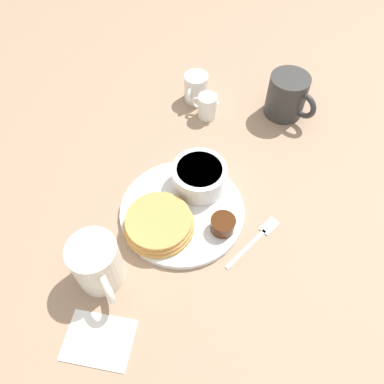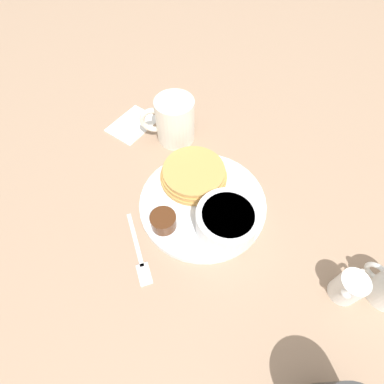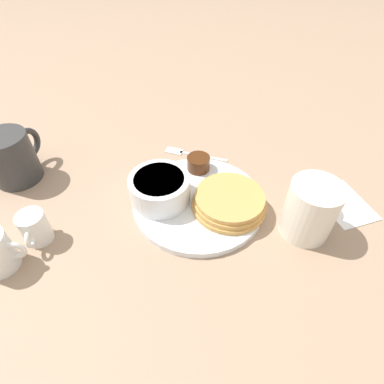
% 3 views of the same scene
% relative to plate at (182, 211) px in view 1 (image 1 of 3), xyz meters
% --- Properties ---
extents(ground_plane, '(4.00, 4.00, 0.00)m').
position_rel_plate_xyz_m(ground_plane, '(0.00, 0.00, -0.01)').
color(ground_plane, '#9E7F66').
extents(plate, '(0.23, 0.23, 0.01)m').
position_rel_plate_xyz_m(plate, '(0.00, 0.00, 0.00)').
color(plate, white).
rests_on(plate, ground_plane).
extents(pancake_stack, '(0.13, 0.13, 0.03)m').
position_rel_plate_xyz_m(pancake_stack, '(-0.04, -0.04, 0.02)').
color(pancake_stack, tan).
rests_on(pancake_stack, plate).
extents(bowl, '(0.10, 0.10, 0.05)m').
position_rel_plate_xyz_m(bowl, '(0.03, 0.06, 0.03)').
color(bowl, white).
rests_on(bowl, plate).
extents(syrup_cup, '(0.04, 0.04, 0.03)m').
position_rel_plate_xyz_m(syrup_cup, '(0.07, -0.04, 0.02)').
color(syrup_cup, '#47230F').
rests_on(syrup_cup, plate).
extents(butter_ramekin, '(0.05, 0.05, 0.05)m').
position_rel_plate_xyz_m(butter_ramekin, '(0.05, 0.07, 0.02)').
color(butter_ramekin, white).
rests_on(butter_ramekin, plate).
extents(coffee_mug, '(0.08, 0.11, 0.10)m').
position_rel_plate_xyz_m(coffee_mug, '(-0.12, -0.13, 0.04)').
color(coffee_mug, silver).
rests_on(coffee_mug, ground_plane).
extents(creamer_pitcher_near, '(0.06, 0.04, 0.06)m').
position_rel_plate_xyz_m(creamer_pitcher_near, '(0.04, 0.26, 0.02)').
color(creamer_pitcher_near, white).
rests_on(creamer_pitcher_near, ground_plane).
extents(creamer_pitcher_far, '(0.05, 0.08, 0.07)m').
position_rel_plate_xyz_m(creamer_pitcher_far, '(0.01, 0.32, 0.03)').
color(creamer_pitcher_far, white).
rests_on(creamer_pitcher_far, ground_plane).
extents(fork, '(0.10, 0.11, 0.00)m').
position_rel_plate_xyz_m(fork, '(0.14, -0.05, -0.00)').
color(fork, silver).
rests_on(fork, ground_plane).
extents(napkin, '(0.11, 0.09, 0.00)m').
position_rel_plate_xyz_m(napkin, '(-0.11, -0.24, -0.00)').
color(napkin, white).
rests_on(napkin, ground_plane).
extents(second_mug, '(0.10, 0.10, 0.10)m').
position_rel_plate_xyz_m(second_mug, '(0.21, 0.28, 0.04)').
color(second_mug, '#333333').
rests_on(second_mug, ground_plane).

